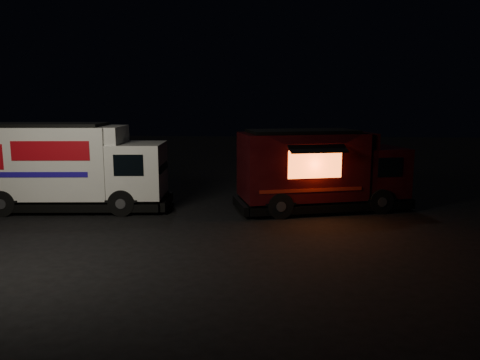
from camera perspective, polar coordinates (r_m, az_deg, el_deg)
ground at (r=14.76m, az=-8.79°, el=-6.41°), size 80.00×80.00×0.00m
white_truck at (r=18.55m, az=-19.72°, el=1.54°), size 7.31×3.00×3.24m
red_truck at (r=17.71m, az=10.06°, el=1.22°), size 6.86×4.00×3.01m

